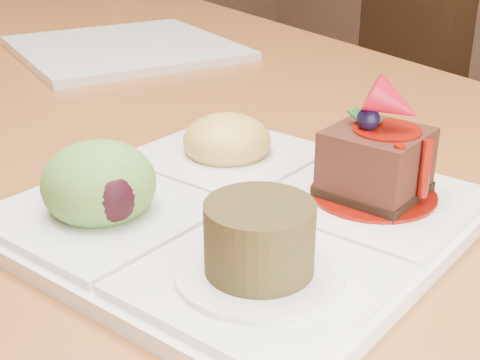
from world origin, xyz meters
TOP-DOWN VIEW (x-y plane):
  - chair_right at (0.74, 0.08)m, footprint 0.59×0.59m
  - sampler_plate at (0.05, -0.60)m, footprint 0.36×0.36m
  - second_plate at (0.19, -0.06)m, footprint 0.29×0.29m

SIDE VIEW (x-z plane):
  - chair_right at x=0.74m, z-range 0.07..1.11m
  - second_plate at x=0.19m, z-range 0.75..0.76m
  - sampler_plate at x=0.05m, z-range 0.72..0.83m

